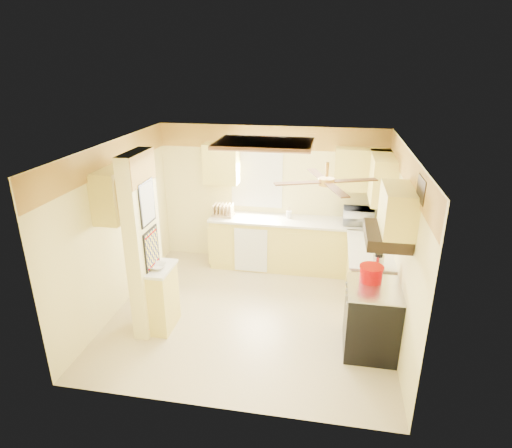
% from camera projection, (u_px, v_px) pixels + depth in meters
% --- Properties ---
extents(floor, '(4.00, 4.00, 0.00)m').
position_uv_depth(floor, '(251.00, 313.00, 6.41)').
color(floor, beige).
rests_on(floor, ground).
extents(ceiling, '(4.00, 4.00, 0.00)m').
position_uv_depth(ceiling, '(250.00, 147.00, 5.51)').
color(ceiling, white).
rests_on(ceiling, wall_back).
extents(wall_back, '(4.00, 0.00, 4.00)m').
position_uv_depth(wall_back, '(271.00, 196.00, 7.70)').
color(wall_back, '#FFF09B').
rests_on(wall_back, floor).
extents(wall_front, '(4.00, 0.00, 4.00)m').
position_uv_depth(wall_front, '(215.00, 310.00, 4.21)').
color(wall_front, '#FFF09B').
rests_on(wall_front, floor).
extents(wall_left, '(0.00, 3.80, 3.80)m').
position_uv_depth(wall_left, '(117.00, 227.00, 6.29)').
color(wall_left, '#FFF09B').
rests_on(wall_left, floor).
extents(wall_right, '(0.00, 3.80, 3.80)m').
position_uv_depth(wall_right, '(400.00, 247.00, 5.63)').
color(wall_right, '#FFF09B').
rests_on(wall_right, floor).
extents(wallpaper_border, '(4.00, 0.02, 0.40)m').
position_uv_depth(wallpaper_border, '(271.00, 138.00, 7.30)').
color(wallpaper_border, '#FECE4B').
rests_on(wallpaper_border, wall_back).
extents(partition_column, '(0.20, 0.70, 2.50)m').
position_uv_depth(partition_column, '(143.00, 245.00, 5.68)').
color(partition_column, '#FFF09B').
rests_on(partition_column, floor).
extents(partition_ledge, '(0.25, 0.55, 0.90)m').
position_uv_depth(partition_ledge, '(164.00, 299.00, 5.93)').
color(partition_ledge, '#F3E160').
rests_on(partition_ledge, floor).
extents(ledge_top, '(0.28, 0.58, 0.04)m').
position_uv_depth(ledge_top, '(161.00, 269.00, 5.76)').
color(ledge_top, silver).
rests_on(ledge_top, partition_ledge).
extents(lower_cabinets_back, '(3.00, 0.60, 0.90)m').
position_uv_depth(lower_cabinets_back, '(295.00, 245.00, 7.63)').
color(lower_cabinets_back, '#F3E160').
rests_on(lower_cabinets_back, floor).
extents(lower_cabinets_right, '(0.60, 1.40, 0.90)m').
position_uv_depth(lower_cabinets_right, '(368.00, 277.00, 6.52)').
color(lower_cabinets_right, '#F3E160').
rests_on(lower_cabinets_right, floor).
extents(countertop_back, '(3.04, 0.64, 0.04)m').
position_uv_depth(countertop_back, '(296.00, 221.00, 7.45)').
color(countertop_back, silver).
rests_on(countertop_back, lower_cabinets_back).
extents(countertop_right, '(0.64, 1.44, 0.04)m').
position_uv_depth(countertop_right, '(370.00, 249.00, 6.35)').
color(countertop_right, silver).
rests_on(countertop_right, lower_cabinets_right).
extents(dishwasher_panel, '(0.58, 0.02, 0.80)m').
position_uv_depth(dishwasher_panel, '(251.00, 250.00, 7.48)').
color(dishwasher_panel, white).
rests_on(dishwasher_panel, lower_cabinets_back).
extents(window, '(0.92, 0.02, 1.02)m').
position_uv_depth(window, '(257.00, 180.00, 7.62)').
color(window, white).
rests_on(window, wall_back).
extents(upper_cab_back_left, '(0.60, 0.35, 0.70)m').
position_uv_depth(upper_cab_back_left, '(221.00, 164.00, 7.46)').
color(upper_cab_back_left, '#F3E160').
rests_on(upper_cab_back_left, wall_back).
extents(upper_cab_back_right, '(0.90, 0.35, 0.70)m').
position_uv_depth(upper_cab_back_right, '(362.00, 170.00, 7.07)').
color(upper_cab_back_right, '#F3E160').
rests_on(upper_cab_back_right, wall_back).
extents(upper_cab_right, '(0.35, 1.00, 0.70)m').
position_uv_depth(upper_cab_right, '(382.00, 178.00, 6.59)').
color(upper_cab_right, '#F3E160').
rests_on(upper_cab_right, wall_right).
extents(upper_cab_left_wall, '(0.35, 0.75, 0.70)m').
position_uv_depth(upper_cab_left_wall, '(116.00, 194.00, 5.81)').
color(upper_cab_left_wall, '#F3E160').
rests_on(upper_cab_left_wall, wall_left).
extents(upper_cab_over_stove, '(0.35, 0.76, 0.52)m').
position_uv_depth(upper_cab_over_stove, '(398.00, 209.00, 4.90)').
color(upper_cab_over_stove, '#F3E160').
rests_on(upper_cab_over_stove, wall_right).
extents(stove, '(0.68, 0.77, 0.92)m').
position_uv_depth(stove, '(371.00, 319.00, 5.46)').
color(stove, black).
rests_on(stove, floor).
extents(range_hood, '(0.50, 0.76, 0.14)m').
position_uv_depth(range_hood, '(387.00, 235.00, 5.03)').
color(range_hood, black).
rests_on(range_hood, upper_cab_over_stove).
extents(poster_menu, '(0.02, 0.42, 0.57)m').
position_uv_depth(poster_menu, '(147.00, 203.00, 5.44)').
color(poster_menu, black).
rests_on(poster_menu, partition_column).
extents(poster_nashville, '(0.02, 0.42, 0.57)m').
position_uv_depth(poster_nashville, '(152.00, 249.00, 5.67)').
color(poster_nashville, black).
rests_on(poster_nashville, partition_column).
extents(ceiling_light_panel, '(1.35, 0.95, 0.06)m').
position_uv_depth(ceiling_light_panel, '(264.00, 144.00, 5.96)').
color(ceiling_light_panel, brown).
rests_on(ceiling_light_panel, ceiling).
extents(ceiling_fan, '(1.15, 1.15, 0.26)m').
position_uv_depth(ceiling_fan, '(326.00, 181.00, 4.78)').
color(ceiling_fan, gold).
rests_on(ceiling_fan, ceiling).
extents(vent_grate, '(0.02, 0.40, 0.25)m').
position_uv_depth(vent_grate, '(422.00, 189.00, 4.43)').
color(vent_grate, black).
rests_on(vent_grate, wall_right).
extents(microwave, '(0.50, 0.34, 0.28)m').
position_uv_depth(microwave, '(358.00, 216.00, 7.22)').
color(microwave, white).
rests_on(microwave, countertop_back).
extents(bowl, '(0.24, 0.24, 0.06)m').
position_uv_depth(bowl, '(157.00, 266.00, 5.72)').
color(bowl, white).
rests_on(bowl, ledge_top).
extents(dutch_oven, '(0.31, 0.31, 0.20)m').
position_uv_depth(dutch_oven, '(371.00, 273.00, 5.42)').
color(dutch_oven, '#A40000').
rests_on(dutch_oven, stove).
extents(kettle, '(0.15, 0.15, 0.23)m').
position_uv_depth(kettle, '(378.00, 262.00, 5.67)').
color(kettle, silver).
rests_on(kettle, countertop_right).
extents(dish_rack, '(0.38, 0.28, 0.21)m').
position_uv_depth(dish_rack, '(223.00, 212.00, 7.62)').
color(dish_rack, tan).
rests_on(dish_rack, countertop_back).
extents(utensil_crock, '(0.10, 0.10, 0.20)m').
position_uv_depth(utensil_crock, '(289.00, 214.00, 7.53)').
color(utensil_crock, white).
rests_on(utensil_crock, countertop_back).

